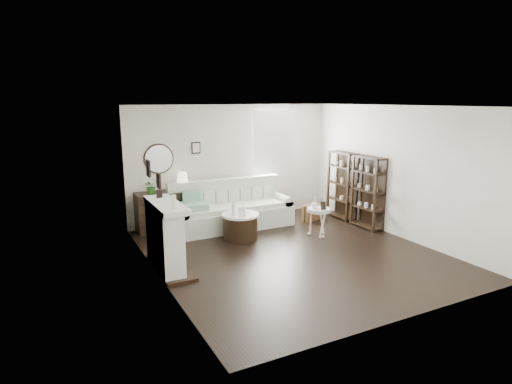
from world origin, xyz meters
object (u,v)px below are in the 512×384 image
drum_table (240,226)px  dresser (167,211)px  pedestal_table (319,211)px  sofa (231,212)px

drum_table → dresser: bearing=133.0°
dresser → pedestal_table: 3.27m
sofa → dresser: 1.40m
sofa → drum_table: sofa is taller
sofa → pedestal_table: sofa is taller
sofa → dresser: bearing=164.0°
sofa → dresser: (-1.35, 0.39, 0.08)m
sofa → pedestal_table: (1.38, -1.43, 0.20)m
drum_table → pedestal_table: (1.54, -0.55, 0.27)m
sofa → dresser: sofa is taller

